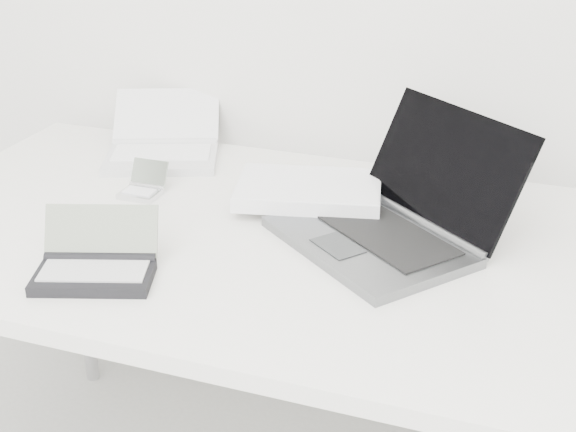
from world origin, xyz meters
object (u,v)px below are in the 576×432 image
(netbook_open_white, at_px, (163,146))
(palmtop_charcoal, at_px, (96,265))
(desk, at_px, (311,263))
(laptop_large, at_px, (357,207))

(netbook_open_white, relative_size, palmtop_charcoal, 1.58)
(desk, relative_size, palmtop_charcoal, 7.15)
(desk, distance_m, netbook_open_white, 0.53)
(netbook_open_white, xyz_separation_m, palmtop_charcoal, (0.15, -0.52, -0.00))
(desk, bearing_deg, laptop_large, 55.93)
(laptop_large, xyz_separation_m, netbook_open_white, (-0.50, 0.20, -0.01))
(desk, xyz_separation_m, laptop_large, (0.06, 0.09, 0.08))
(laptop_large, height_order, netbook_open_white, laptop_large)
(laptop_large, bearing_deg, palmtop_charcoal, -98.59)
(desk, height_order, netbook_open_white, netbook_open_white)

